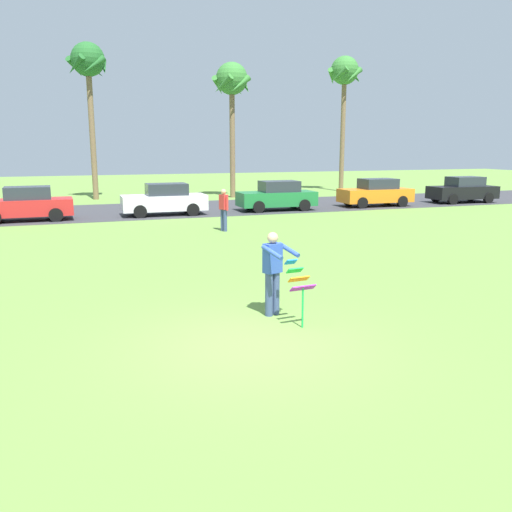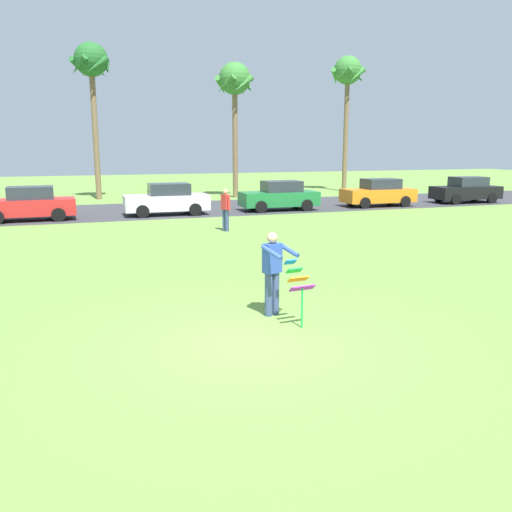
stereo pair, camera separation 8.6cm
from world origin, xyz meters
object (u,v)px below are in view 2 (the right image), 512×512
at_px(parked_car_red, 29,204).
at_px(parked_car_white, 167,200).
at_px(person_kite_flyer, 273,270).
at_px(palm_tree_far_left, 348,77).
at_px(palm_tree_centre_far, 235,85).
at_px(palm_tree_right_near, 91,67).
at_px(parked_car_black, 466,190).
at_px(parked_car_green, 280,196).
at_px(kite_held, 298,282).
at_px(parked_car_orange, 379,193).
at_px(person_walker_near, 226,209).

height_order(parked_car_red, parked_car_white, same).
distance_m(person_kite_flyer, palm_tree_far_left, 33.08).
bearing_deg(palm_tree_centre_far, person_kite_flyer, -105.34).
bearing_deg(parked_car_white, palm_tree_right_near, 106.11).
relative_size(parked_car_white, parked_car_black, 0.99).
xyz_separation_m(parked_car_white, parked_car_green, (6.13, -0.00, 0.00)).
distance_m(kite_held, parked_car_green, 19.12).
bearing_deg(parked_car_red, parked_car_white, -0.01).
xyz_separation_m(parked_car_red, parked_car_green, (12.62, -0.00, 0.00)).
height_order(parked_car_red, palm_tree_far_left, palm_tree_far_left).
relative_size(parked_car_green, palm_tree_far_left, 0.42).
relative_size(parked_car_black, palm_tree_right_near, 0.43).
distance_m(person_kite_flyer, kite_held, 0.79).
height_order(parked_car_black, palm_tree_centre_far, palm_tree_centre_far).
height_order(parked_car_orange, person_walker_near, person_walker_near).
relative_size(person_kite_flyer, kite_held, 1.38).
bearing_deg(person_kite_flyer, palm_tree_far_left, 59.07).
bearing_deg(parked_car_green, parked_car_white, 180.00).
height_order(person_kite_flyer, person_walker_near, same).
distance_m(person_kite_flyer, person_walker_near, 11.33).
bearing_deg(parked_car_black, parked_car_white, 180.00).
bearing_deg(palm_tree_centre_far, person_walker_near, -108.54).
distance_m(parked_car_white, person_walker_near, 6.19).
bearing_deg(parked_car_black, parked_car_orange, 180.00).
height_order(kite_held, parked_car_orange, parked_car_orange).
bearing_deg(person_kite_flyer, parked_car_red, 108.26).
xyz_separation_m(person_kite_flyer, parked_car_black, (19.38, 17.15, -0.18)).
height_order(kite_held, palm_tree_right_near, palm_tree_right_near).
bearing_deg(parked_car_red, palm_tree_centre_far, 33.04).
relative_size(palm_tree_right_near, palm_tree_centre_far, 1.11).
height_order(parked_car_green, palm_tree_far_left, palm_tree_far_left).
bearing_deg(parked_car_red, person_kite_flyer, -71.74).
bearing_deg(parked_car_red, parked_car_green, -0.01).
distance_m(palm_tree_right_near, person_walker_near, 17.97).
distance_m(person_kite_flyer, palm_tree_centre_far, 27.09).
distance_m(parked_car_orange, palm_tree_far_left, 13.47).
xyz_separation_m(kite_held, parked_car_red, (-5.90, 17.90, -0.09)).
distance_m(person_kite_flyer, parked_car_black, 25.88).
bearing_deg(person_walker_near, parked_car_green, 51.67).
relative_size(parked_car_black, palm_tree_centre_far, 0.48).
relative_size(parked_car_white, palm_tree_far_left, 0.42).
distance_m(kite_held, person_walker_near, 12.02).
bearing_deg(parked_car_green, parked_car_red, 179.99).
xyz_separation_m(kite_held, palm_tree_centre_far, (6.72, 26.11, 6.57)).
bearing_deg(parked_car_orange, palm_tree_centre_far, 127.01).
bearing_deg(kite_held, person_walker_near, 80.71).
xyz_separation_m(parked_car_green, palm_tree_centre_far, (0.00, 8.21, 6.66)).
distance_m(parked_car_green, palm_tree_right_near, 15.27).
distance_m(kite_held, parked_car_white, 17.91).
bearing_deg(kite_held, parked_car_black, 43.09).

